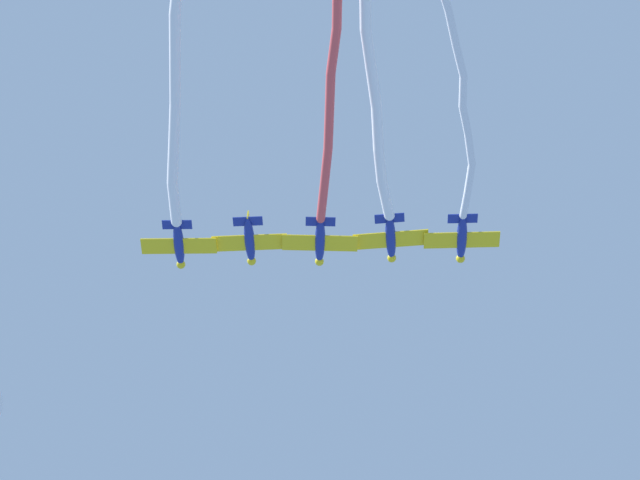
# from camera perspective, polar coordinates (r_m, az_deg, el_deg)

# --- Properties ---
(airplane_lead) EXTENTS (5.97, 5.26, 1.63)m
(airplane_lead) POSITION_cam_1_polar(r_m,az_deg,el_deg) (84.66, 8.17, 0.07)
(airplane_lead) COLOR navy
(smoke_trail_lead) EXTENTS (11.62, 20.19, 1.14)m
(smoke_trail_lead) POSITION_cam_1_polar(r_m,az_deg,el_deg) (78.12, 8.00, 8.44)
(smoke_trail_lead) COLOR white
(airplane_left_wing) EXTENTS (6.12, 5.17, 1.63)m
(airplane_left_wing) POSITION_cam_1_polar(r_m,az_deg,el_deg) (84.35, 4.09, 0.09)
(airplane_left_wing) COLOR navy
(smoke_trail_left_wing) EXTENTS (14.78, 22.15, 2.06)m
(smoke_trail_left_wing) POSITION_cam_1_polar(r_m,az_deg,el_deg) (77.73, 3.05, 9.62)
(smoke_trail_left_wing) COLOR white
(airplane_right_wing) EXTENTS (5.82, 5.37, 1.63)m
(airplane_right_wing) POSITION_cam_1_polar(r_m,az_deg,el_deg) (83.96, -0.00, -0.10)
(airplane_right_wing) COLOR navy
(smoke_trail_right_wing) EXTENTS (16.82, 17.23, 1.78)m
(smoke_trail_right_wing) POSITION_cam_1_polar(r_m,az_deg,el_deg) (77.55, 0.65, 8.60)
(smoke_trail_right_wing) COLOR #DB4C4C
(airplane_slot) EXTENTS (6.02, 5.24, 1.63)m
(airplane_slot) POSITION_cam_1_polar(r_m,az_deg,el_deg) (84.51, -4.08, -0.08)
(airplane_slot) COLOR navy
(airplane_trail) EXTENTS (5.92, 5.29, 1.63)m
(airplane_trail) POSITION_cam_1_polar(r_m,az_deg,el_deg) (84.97, -8.14, -0.27)
(airplane_trail) COLOR navy
(smoke_trail_trail) EXTENTS (15.09, 15.62, 3.92)m
(smoke_trail_trail) POSITION_cam_1_polar(r_m,az_deg,el_deg) (80.37, -8.36, 7.87)
(smoke_trail_trail) COLOR white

